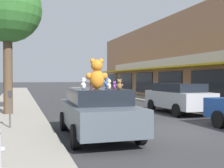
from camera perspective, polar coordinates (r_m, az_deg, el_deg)
name	(u,v)px	position (r m, az deg, el deg)	size (l,w,h in m)	color
ground_plane	(175,131)	(10.03, 12.64, -9.35)	(260.00, 260.00, 0.00)	#333335
sidewalk_near	(5,140)	(8.67, -20.98, -10.62)	(2.93, 90.00, 0.13)	gray
plush_art_car	(97,111)	(8.83, -3.03, -5.50)	(2.11, 4.49, 1.50)	#4C5660
teddy_bear_giant	(97,74)	(8.70, -3.11, 2.00)	(0.71, 0.48, 0.94)	orange
teddy_bear_white	(83,84)	(8.27, -5.84, 0.06)	(0.21, 0.25, 0.34)	white
teddy_bear_purple	(114,85)	(8.55, 0.49, -0.23)	(0.14, 0.18, 0.24)	purple
teddy_bear_brown	(119,84)	(8.02, 1.51, -0.09)	(0.21, 0.20, 0.31)	olive
teddy_bear_pink	(92,84)	(9.35, -4.13, 0.06)	(0.21, 0.19, 0.30)	pink
teddy_bear_cream	(109,84)	(7.94, -0.65, -0.09)	(0.17, 0.24, 0.31)	beige
teddy_bear_blue	(107,83)	(9.83, -1.03, 0.29)	(0.25, 0.24, 0.36)	blue
parked_car_far_center	(178,97)	(15.07, 13.27, -2.56)	(1.95, 4.30, 1.57)	#B7B7BC
street_tree	(8,10)	(14.63, -20.47, 13.98)	(3.22, 3.22, 6.63)	brown
parking_meter	(10,104)	(10.21, -20.04, -3.86)	(0.14, 0.10, 1.27)	#4C4C51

